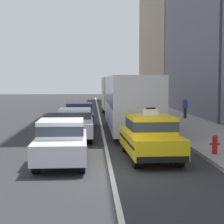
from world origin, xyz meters
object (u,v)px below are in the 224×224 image
sedan_left_nearest (61,140)px  sedan_left_second (75,123)px  box_truck_right_third (115,94)px  bus_right_second (129,100)px  pedestrian_near_crosswalk (185,108)px  fire_hydrant (215,144)px  sedan_left_third (79,115)px  taxi_right_nearest (150,136)px

sedan_left_nearest → sedan_left_second: same height
box_truck_right_third → bus_right_second: bearing=-89.3°
sedan_left_nearest → sedan_left_second: 5.87m
pedestrian_near_crosswalk → fire_hydrant: (-2.35, -14.72, -0.39)m
sedan_left_third → pedestrian_near_crosswalk: size_ratio=2.77×
bus_right_second → sedan_left_nearest: bearing=-109.3°
sedan_left_nearest → sedan_left_third: same height
fire_hydrant → sedan_left_second: bearing=137.9°
bus_right_second → fire_hydrant: (2.49, -8.53, -1.27)m
box_truck_right_third → sedan_left_nearest: bearing=-98.4°
sedan_left_second → bus_right_second: 4.76m
sedan_left_third → box_truck_right_third: 10.81m
sedan_left_nearest → sedan_left_third: bearing=88.5°
taxi_right_nearest → bus_right_second: bearing=89.8°
bus_right_second → box_truck_right_third: 11.83m
sedan_left_second → pedestrian_near_crosswalk: bearing=50.9°
sedan_left_nearest → bus_right_second: bearing=70.7°
sedan_left_nearest → fire_hydrant: size_ratio=5.94×
fire_hydrant → sedan_left_nearest: bearing=-171.5°
sedan_left_nearest → bus_right_second: 10.00m
sedan_left_second → taxi_right_nearest: size_ratio=0.93×
taxi_right_nearest → sedan_left_nearest: bearing=-167.3°
sedan_left_second → bus_right_second: size_ratio=0.39×
pedestrian_near_crosswalk → bus_right_second: bearing=-128.1°
sedan_left_second → sedan_left_third: 4.98m
bus_right_second → pedestrian_near_crosswalk: (4.84, 6.19, -0.88)m
box_truck_right_third → fire_hydrant: (2.63, -20.36, -1.23)m
sedan_left_third → pedestrian_near_crosswalk: pedestrian_near_crosswalk is taller
sedan_left_second → box_truck_right_third: 15.66m
sedan_left_nearest → pedestrian_near_crosswalk: bearing=62.4°
box_truck_right_third → taxi_right_nearest: bearing=-89.7°
taxi_right_nearest → fire_hydrant: size_ratio=6.34×
box_truck_right_third → fire_hydrant: size_ratio=9.57×
bus_right_second → pedestrian_near_crosswalk: bus_right_second is taller
taxi_right_nearest → fire_hydrant: 2.54m
sedan_left_nearest → sedan_left_third: (0.28, 10.85, 0.00)m
fire_hydrant → bus_right_second: bearing=106.3°
sedan_left_third → sedan_left_second: bearing=-90.5°
sedan_left_second → box_truck_right_third: (2.91, 15.36, 0.93)m
bus_right_second → pedestrian_near_crosswalk: 7.91m
fire_hydrant → sedan_left_third: bearing=118.8°
sedan_left_second → bus_right_second: bearing=49.1°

